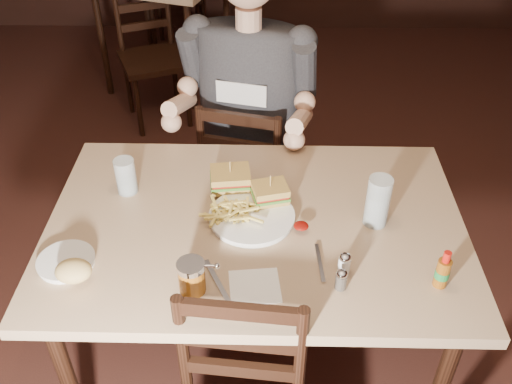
{
  "coord_description": "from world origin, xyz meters",
  "views": [
    {
      "loc": [
        0.24,
        -1.28,
        1.95
      ],
      "look_at": [
        0.21,
        0.1,
        0.85
      ],
      "focal_mm": 40.0,
      "sensor_mm": 36.0,
      "label": 1
    }
  ],
  "objects_px": {
    "glass_left": "(126,176)",
    "dinner_plate": "(252,218)",
    "glass_right": "(378,201)",
    "chair_far": "(251,175)",
    "diner": "(246,80)",
    "hot_sauce": "(443,269)",
    "bg_chair_near": "(154,60)",
    "side_plate": "(66,262)",
    "syrup_dispenser": "(192,277)",
    "main_table": "(256,239)"
  },
  "relations": [
    {
      "from": "glass_left",
      "to": "dinner_plate",
      "type": "bearing_deg",
      "value": -18.36
    },
    {
      "from": "dinner_plate",
      "to": "glass_right",
      "type": "xyz_separation_m",
      "value": [
        0.38,
        -0.01,
        0.08
      ]
    },
    {
      "from": "chair_far",
      "to": "diner",
      "type": "bearing_deg",
      "value": 90.0
    },
    {
      "from": "chair_far",
      "to": "hot_sauce",
      "type": "distance_m",
      "value": 1.19
    },
    {
      "from": "bg_chair_near",
      "to": "side_plate",
      "type": "bearing_deg",
      "value": -109.23
    },
    {
      "from": "syrup_dispenser",
      "to": "side_plate",
      "type": "relative_size",
      "value": 0.62
    },
    {
      "from": "diner",
      "to": "syrup_dispenser",
      "type": "bearing_deg",
      "value": -83.38
    },
    {
      "from": "glass_left",
      "to": "syrup_dispenser",
      "type": "bearing_deg",
      "value": -58.84
    },
    {
      "from": "dinner_plate",
      "to": "glass_left",
      "type": "height_order",
      "value": "glass_left"
    },
    {
      "from": "chair_far",
      "to": "glass_left",
      "type": "height_order",
      "value": "glass_left"
    },
    {
      "from": "chair_far",
      "to": "side_plate",
      "type": "relative_size",
      "value": 5.23
    },
    {
      "from": "hot_sauce",
      "to": "side_plate",
      "type": "distance_m",
      "value": 1.06
    },
    {
      "from": "hot_sauce",
      "to": "diner",
      "type": "bearing_deg",
      "value": 121.25
    },
    {
      "from": "diner",
      "to": "bg_chair_near",
      "type": "bearing_deg",
      "value": 130.25
    },
    {
      "from": "dinner_plate",
      "to": "syrup_dispenser",
      "type": "distance_m",
      "value": 0.34
    },
    {
      "from": "bg_chair_near",
      "to": "glass_right",
      "type": "height_order",
      "value": "glass_right"
    },
    {
      "from": "bg_chair_near",
      "to": "hot_sauce",
      "type": "bearing_deg",
      "value": -83.9
    },
    {
      "from": "diner",
      "to": "syrup_dispenser",
      "type": "relative_size",
      "value": 9.58
    },
    {
      "from": "diner",
      "to": "glass_right",
      "type": "distance_m",
      "value": 0.79
    },
    {
      "from": "diner",
      "to": "hot_sauce",
      "type": "distance_m",
      "value": 1.08
    },
    {
      "from": "chair_far",
      "to": "glass_left",
      "type": "distance_m",
      "value": 0.8
    },
    {
      "from": "main_table",
      "to": "hot_sauce",
      "type": "bearing_deg",
      "value": -26.28
    },
    {
      "from": "chair_far",
      "to": "hot_sauce",
      "type": "height_order",
      "value": "hot_sauce"
    },
    {
      "from": "glass_left",
      "to": "diner",
      "type": "bearing_deg",
      "value": 53.82
    },
    {
      "from": "syrup_dispenser",
      "to": "side_plate",
      "type": "bearing_deg",
      "value": 166.45
    },
    {
      "from": "diner",
      "to": "dinner_plate",
      "type": "height_order",
      "value": "diner"
    },
    {
      "from": "diner",
      "to": "hot_sauce",
      "type": "height_order",
      "value": "diner"
    },
    {
      "from": "dinner_plate",
      "to": "glass_right",
      "type": "relative_size",
      "value": 1.57
    },
    {
      "from": "main_table",
      "to": "bg_chair_near",
      "type": "relative_size",
      "value": 1.56
    },
    {
      "from": "hot_sauce",
      "to": "syrup_dispenser",
      "type": "distance_m",
      "value": 0.68
    },
    {
      "from": "chair_far",
      "to": "syrup_dispenser",
      "type": "distance_m",
      "value": 1.09
    },
    {
      "from": "glass_right",
      "to": "syrup_dispenser",
      "type": "distance_m",
      "value": 0.61
    },
    {
      "from": "dinner_plate",
      "to": "side_plate",
      "type": "bearing_deg",
      "value": -159.03
    },
    {
      "from": "glass_left",
      "to": "main_table",
      "type": "bearing_deg",
      "value": -19.23
    },
    {
      "from": "chair_far",
      "to": "diner",
      "type": "distance_m",
      "value": 0.5
    },
    {
      "from": "bg_chair_near",
      "to": "glass_left",
      "type": "bearing_deg",
      "value": -104.96
    },
    {
      "from": "chair_far",
      "to": "bg_chair_near",
      "type": "bearing_deg",
      "value": -48.37
    },
    {
      "from": "diner",
      "to": "syrup_dispenser",
      "type": "distance_m",
      "value": 0.96
    },
    {
      "from": "glass_right",
      "to": "glass_left",
      "type": "bearing_deg",
      "value": 169.78
    },
    {
      "from": "diner",
      "to": "dinner_plate",
      "type": "distance_m",
      "value": 0.67
    },
    {
      "from": "chair_far",
      "to": "hot_sauce",
      "type": "relative_size",
      "value": 6.84
    },
    {
      "from": "bg_chair_near",
      "to": "glass_right",
      "type": "bearing_deg",
      "value": -83.92
    },
    {
      "from": "glass_left",
      "to": "glass_right",
      "type": "height_order",
      "value": "glass_right"
    },
    {
      "from": "diner",
      "to": "syrup_dispenser",
      "type": "height_order",
      "value": "diner"
    },
    {
      "from": "chair_far",
      "to": "diner",
      "type": "relative_size",
      "value": 0.87
    },
    {
      "from": "chair_far",
      "to": "main_table",
      "type": "bearing_deg",
      "value": 106.63
    },
    {
      "from": "glass_right",
      "to": "chair_far",
      "type": "bearing_deg",
      "value": 119.72
    },
    {
      "from": "chair_far",
      "to": "syrup_dispenser",
      "type": "xyz_separation_m",
      "value": [
        -0.13,
        -1.0,
        0.4
      ]
    },
    {
      "from": "main_table",
      "to": "glass_left",
      "type": "xyz_separation_m",
      "value": [
        -0.43,
        0.15,
        0.14
      ]
    },
    {
      "from": "syrup_dispenser",
      "to": "hot_sauce",
      "type": "bearing_deg",
      "value": 2.85
    }
  ]
}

